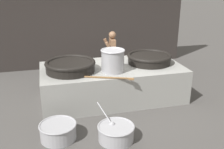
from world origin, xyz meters
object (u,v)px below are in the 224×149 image
object	(u,v)px
giant_wok_far	(149,58)
cook	(112,55)
prep_bowl_meat	(58,131)
prep_bowl_vegetables	(116,132)
giant_wok_near	(70,66)
stock_pot	(113,60)

from	to	relation	value
giant_wok_far	cook	distance (m)	1.37
prep_bowl_meat	prep_bowl_vegetables	bearing A→B (deg)	-16.54
cook	prep_bowl_meat	bearing A→B (deg)	63.32
giant_wok_far	prep_bowl_vegetables	distance (m)	2.55
giant_wok_near	cook	world-z (taller)	cook
cook	prep_bowl_meat	distance (m)	3.38
prep_bowl_meat	cook	bearing A→B (deg)	56.82
giant_wok_near	cook	distance (m)	1.89
giant_wok_near	prep_bowl_vegetables	world-z (taller)	giant_wok_near
giant_wok_near	stock_pot	bearing A→B (deg)	-15.88
giant_wok_far	stock_pot	world-z (taller)	stock_pot
cook	prep_bowl_vegetables	bearing A→B (deg)	83.26
giant_wok_near	giant_wok_far	bearing A→B (deg)	3.73
giant_wok_far	cook	xyz separation A→B (m)	(-0.71, 1.15, -0.17)
stock_pot	cook	distance (m)	1.65
giant_wok_near	prep_bowl_meat	world-z (taller)	giant_wok_near
giant_wok_near	stock_pot	xyz separation A→B (m)	(0.98, -0.28, 0.14)
prep_bowl_vegetables	prep_bowl_meat	xyz separation A→B (m)	(-1.09, 0.32, 0.01)
stock_pot	prep_bowl_meat	size ratio (longest dim) A/B	0.79
giant_wok_near	prep_bowl_meat	bearing A→B (deg)	-106.57
giant_wok_far	stock_pot	xyz separation A→B (m)	(-1.10, -0.41, 0.15)
giant_wok_far	prep_bowl_meat	bearing A→B (deg)	-147.31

